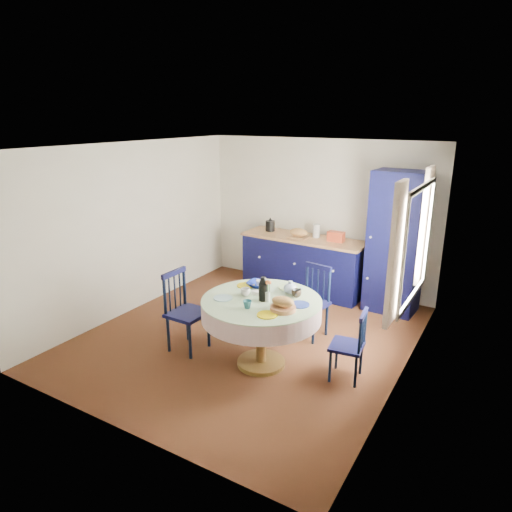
{
  "coord_description": "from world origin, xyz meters",
  "views": [
    {
      "loc": [
        2.91,
        -4.74,
        2.86
      ],
      "look_at": [
        -0.01,
        0.2,
        1.08
      ],
      "focal_mm": 32.0,
      "sensor_mm": 36.0,
      "label": 1
    }
  ],
  "objects": [
    {
      "name": "window",
      "position": [
        1.95,
        0.3,
        1.52
      ],
      "size": [
        0.1,
        1.74,
        1.45
      ],
      "color": "white",
      "rests_on": "wall_right"
    },
    {
      "name": "chair_right",
      "position": [
        1.5,
        -0.31,
        0.42
      ],
      "size": [
        0.4,
        0.41,
        0.83
      ],
      "rotation": [
        0.0,
        0.0,
        -1.45
      ],
      "color": "black",
      "rests_on": "floor"
    },
    {
      "name": "wall_left",
      "position": [
        -2.0,
        0.0,
        1.25
      ],
      "size": [
        0.02,
        4.5,
        2.5
      ],
      "primitive_type": "cube",
      "color": "silver",
      "rests_on": "floor"
    },
    {
      "name": "pantry_cabinet",
      "position": [
        1.4,
        1.85,
        1.06
      ],
      "size": [
        0.77,
        0.57,
        2.11
      ],
      "rotation": [
        0.0,
        0.0,
        -0.06
      ],
      "color": "black",
      "rests_on": "floor"
    },
    {
      "name": "mug_b",
      "position": [
        0.5,
        -0.84,
        0.88
      ],
      "size": [
        0.1,
        0.1,
        0.09
      ],
      "primitive_type": "imported",
      "color": "#2A6E7B",
      "rests_on": "dining_table"
    },
    {
      "name": "mug_a",
      "position": [
        0.29,
        -0.55,
        0.88
      ],
      "size": [
        0.11,
        0.11,
        0.09
      ],
      "primitive_type": "imported",
      "color": "silver",
      "rests_on": "dining_table"
    },
    {
      "name": "mug_d",
      "position": [
        0.29,
        -0.22,
        0.88
      ],
      "size": [
        0.09,
        0.09,
        0.09
      ],
      "primitive_type": "imported",
      "color": "silver",
      "rests_on": "dining_table"
    },
    {
      "name": "kitchen_counter",
      "position": [
        -0.1,
        1.9,
        0.48
      ],
      "size": [
        2.1,
        0.71,
        1.17
      ],
      "rotation": [
        0.0,
        0.0,
        -0.03
      ],
      "color": "black",
      "rests_on": "floor"
    },
    {
      "name": "mug_c",
      "position": [
        0.82,
        -0.28,
        0.88
      ],
      "size": [
        0.12,
        0.12,
        0.09
      ],
      "primitive_type": "imported",
      "color": "black",
      "rests_on": "dining_table"
    },
    {
      "name": "floor",
      "position": [
        0.0,
        0.0,
        0.0
      ],
      "size": [
        4.5,
        4.5,
        0.0
      ],
      "primitive_type": "plane",
      "color": "black",
      "rests_on": "ground"
    },
    {
      "name": "cobalt_bowl",
      "position": [
        0.27,
        -0.22,
        0.87
      ],
      "size": [
        0.26,
        0.26,
        0.06
      ],
      "primitive_type": "imported",
      "color": "navy",
      "rests_on": "dining_table"
    },
    {
      "name": "chair_far",
      "position": [
        0.69,
        0.46,
        0.49
      ],
      "size": [
        0.49,
        0.47,
        0.96
      ],
      "rotation": [
        0.0,
        0.0,
        -0.16
      ],
      "color": "black",
      "rests_on": "floor"
    },
    {
      "name": "chair_left",
      "position": [
        -0.52,
        -0.68,
        0.52
      ],
      "size": [
        0.44,
        0.46,
        1.02
      ],
      "rotation": [
        0.0,
        0.0,
        1.55
      ],
      "color": "black",
      "rests_on": "floor"
    },
    {
      "name": "wall_right",
      "position": [
        2.0,
        0.0,
        1.25
      ],
      "size": [
        0.02,
        4.5,
        2.5
      ],
      "primitive_type": "cube",
      "color": "silver",
      "rests_on": "floor"
    },
    {
      "name": "wall_back",
      "position": [
        0.0,
        2.25,
        1.25
      ],
      "size": [
        4.0,
        0.02,
        2.5
      ],
      "primitive_type": "cube",
      "color": "silver",
      "rests_on": "floor"
    },
    {
      "name": "ceiling",
      "position": [
        0.0,
        0.0,
        2.5
      ],
      "size": [
        4.5,
        4.5,
        0.0
      ],
      "primitive_type": "plane",
      "rotation": [
        3.14,
        0.0,
        0.0
      ],
      "color": "white",
      "rests_on": "wall_back"
    },
    {
      "name": "dining_table",
      "position": [
        0.51,
        -0.55,
        0.71
      ],
      "size": [
        1.38,
        1.38,
        1.12
      ],
      "color": "brown",
      "rests_on": "floor"
    }
  ]
}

